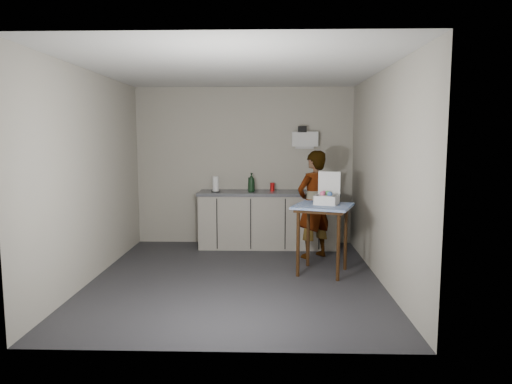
{
  "coord_description": "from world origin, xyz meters",
  "views": [
    {
      "loc": [
        0.41,
        -5.61,
        1.78
      ],
      "look_at": [
        0.24,
        0.45,
        1.05
      ],
      "focal_mm": 32.0,
      "sensor_mm": 36.0,
      "label": 1
    }
  ],
  "objects_px": {
    "bakery_box": "(327,197)",
    "kitchen_counter": "(268,221)",
    "paper_towel": "(216,185)",
    "soda_can": "(272,187)",
    "dark_bottle": "(250,184)",
    "side_table": "(323,214)",
    "dish_rack": "(318,188)",
    "standing_man": "(314,205)",
    "soap_bottle": "(251,182)"
  },
  "relations": [
    {
      "from": "paper_towel",
      "to": "dish_rack",
      "type": "height_order",
      "value": "dish_rack"
    },
    {
      "from": "bakery_box",
      "to": "paper_towel",
      "type": "bearing_deg",
      "value": 161.28
    },
    {
      "from": "soda_can",
      "to": "kitchen_counter",
      "type": "bearing_deg",
      "value": -138.82
    },
    {
      "from": "dish_rack",
      "to": "bakery_box",
      "type": "distance_m",
      "value": 1.36
    },
    {
      "from": "soda_can",
      "to": "dark_bottle",
      "type": "bearing_deg",
      "value": -166.28
    },
    {
      "from": "dark_bottle",
      "to": "side_table",
      "type": "bearing_deg",
      "value": -54.55
    },
    {
      "from": "bakery_box",
      "to": "kitchen_counter",
      "type": "bearing_deg",
      "value": 138.86
    },
    {
      "from": "kitchen_counter",
      "to": "standing_man",
      "type": "xyz_separation_m",
      "value": [
        0.68,
        -0.65,
        0.37
      ]
    },
    {
      "from": "soap_bottle",
      "to": "paper_towel",
      "type": "distance_m",
      "value": 0.57
    },
    {
      "from": "standing_man",
      "to": "soap_bottle",
      "type": "xyz_separation_m",
      "value": [
        -0.94,
        0.56,
        0.27
      ]
    },
    {
      "from": "soap_bottle",
      "to": "bakery_box",
      "type": "height_order",
      "value": "bakery_box"
    },
    {
      "from": "soap_bottle",
      "to": "dish_rack",
      "type": "bearing_deg",
      "value": 4.76
    },
    {
      "from": "paper_towel",
      "to": "dark_bottle",
      "type": "bearing_deg",
      "value": 7.91
    },
    {
      "from": "dark_bottle",
      "to": "standing_man",
      "type": "bearing_deg",
      "value": -32.78
    },
    {
      "from": "soap_bottle",
      "to": "bakery_box",
      "type": "distance_m",
      "value": 1.64
    },
    {
      "from": "side_table",
      "to": "paper_towel",
      "type": "distance_m",
      "value": 2.06
    },
    {
      "from": "soda_can",
      "to": "paper_towel",
      "type": "relative_size",
      "value": 0.54
    },
    {
      "from": "dark_bottle",
      "to": "bakery_box",
      "type": "xyz_separation_m",
      "value": [
        1.06,
        -1.33,
        -0.02
      ]
    },
    {
      "from": "standing_man",
      "to": "dish_rack",
      "type": "xyz_separation_m",
      "value": [
        0.12,
        0.65,
        0.17
      ]
    },
    {
      "from": "side_table",
      "to": "standing_man",
      "type": "xyz_separation_m",
      "value": [
        -0.04,
        0.79,
        0.0
      ]
    },
    {
      "from": "kitchen_counter",
      "to": "bakery_box",
      "type": "height_order",
      "value": "bakery_box"
    },
    {
      "from": "bakery_box",
      "to": "soda_can",
      "type": "bearing_deg",
      "value": 135.57
    },
    {
      "from": "kitchen_counter",
      "to": "bakery_box",
      "type": "distance_m",
      "value": 1.66
    },
    {
      "from": "kitchen_counter",
      "to": "side_table",
      "type": "distance_m",
      "value": 1.65
    },
    {
      "from": "side_table",
      "to": "dish_rack",
      "type": "distance_m",
      "value": 1.45
    },
    {
      "from": "side_table",
      "to": "standing_man",
      "type": "relative_size",
      "value": 0.57
    },
    {
      "from": "standing_man",
      "to": "soap_bottle",
      "type": "bearing_deg",
      "value": -66.0
    },
    {
      "from": "soda_can",
      "to": "dish_rack",
      "type": "height_order",
      "value": "dish_rack"
    },
    {
      "from": "dark_bottle",
      "to": "paper_towel",
      "type": "xyz_separation_m",
      "value": [
        -0.55,
        -0.08,
        0.0
      ]
    },
    {
      "from": "standing_man",
      "to": "kitchen_counter",
      "type": "bearing_deg",
      "value": -79.11
    },
    {
      "from": "paper_towel",
      "to": "bakery_box",
      "type": "bearing_deg",
      "value": -37.93
    },
    {
      "from": "kitchen_counter",
      "to": "side_table",
      "type": "relative_size",
      "value": 2.47
    },
    {
      "from": "side_table",
      "to": "soda_can",
      "type": "bearing_deg",
      "value": 132.66
    },
    {
      "from": "paper_towel",
      "to": "kitchen_counter",
      "type": "bearing_deg",
      "value": 6.98
    },
    {
      "from": "dark_bottle",
      "to": "dish_rack",
      "type": "xyz_separation_m",
      "value": [
        1.09,
        0.03,
        -0.06
      ]
    },
    {
      "from": "kitchen_counter",
      "to": "dish_rack",
      "type": "distance_m",
      "value": 0.97
    },
    {
      "from": "paper_towel",
      "to": "bakery_box",
      "type": "xyz_separation_m",
      "value": [
        1.61,
        -1.26,
        -0.03
      ]
    },
    {
      "from": "kitchen_counter",
      "to": "paper_towel",
      "type": "xyz_separation_m",
      "value": [
        -0.84,
        -0.1,
        0.6
      ]
    },
    {
      "from": "standing_man",
      "to": "soda_can",
      "type": "distance_m",
      "value": 0.95
    },
    {
      "from": "soda_can",
      "to": "dish_rack",
      "type": "xyz_separation_m",
      "value": [
        0.73,
        -0.06,
        -0.01
      ]
    },
    {
      "from": "side_table",
      "to": "paper_towel",
      "type": "xyz_separation_m",
      "value": [
        -1.55,
        1.33,
        0.24
      ]
    },
    {
      "from": "soap_bottle",
      "to": "standing_man",
      "type": "bearing_deg",
      "value": -30.58
    },
    {
      "from": "kitchen_counter",
      "to": "dark_bottle",
      "type": "xyz_separation_m",
      "value": [
        -0.29,
        -0.03,
        0.6
      ]
    },
    {
      "from": "soda_can",
      "to": "paper_towel",
      "type": "height_order",
      "value": "paper_towel"
    },
    {
      "from": "soda_can",
      "to": "bakery_box",
      "type": "xyz_separation_m",
      "value": [
        0.7,
        -1.42,
        0.02
      ]
    },
    {
      "from": "soap_bottle",
      "to": "paper_towel",
      "type": "xyz_separation_m",
      "value": [
        -0.57,
        -0.01,
        -0.03
      ]
    },
    {
      "from": "kitchen_counter",
      "to": "standing_man",
      "type": "bearing_deg",
      "value": -43.7
    },
    {
      "from": "dish_rack",
      "to": "soap_bottle",
      "type": "bearing_deg",
      "value": -175.24
    },
    {
      "from": "kitchen_counter",
      "to": "dish_rack",
      "type": "bearing_deg",
      "value": -0.03
    },
    {
      "from": "standing_man",
      "to": "soap_bottle",
      "type": "relative_size",
      "value": 5.18
    }
  ]
}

